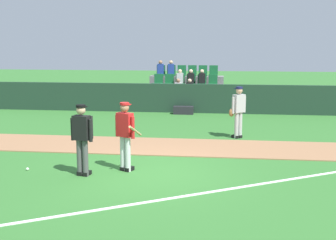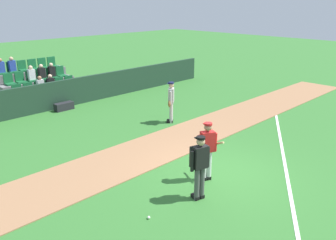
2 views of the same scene
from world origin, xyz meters
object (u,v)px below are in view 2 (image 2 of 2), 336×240
object	(u,v)px
equipment_bag	(64,106)
baseball	(149,217)
umpire_home_plate	(199,164)
runner_grey_jersey	(171,101)
batter_red_jersey	(207,149)

from	to	relation	value
equipment_bag	baseball	bearing A→B (deg)	-108.51
umpire_home_plate	runner_grey_jersey	distance (m)	6.20
runner_grey_jersey	equipment_bag	xyz separation A→B (m)	(-2.29, 4.88, -0.78)
runner_grey_jersey	batter_red_jersey	bearing A→B (deg)	-124.32
baseball	equipment_bag	distance (m)	9.98
batter_red_jersey	runner_grey_jersey	distance (m)	5.22
batter_red_jersey	umpire_home_plate	xyz separation A→B (m)	(-0.96, -0.51, 0.03)
batter_red_jersey	equipment_bag	xyz separation A→B (m)	(0.65, 9.19, -0.79)
baseball	runner_grey_jersey	bearing A→B (deg)	40.00
baseball	equipment_bag	world-z (taller)	equipment_bag
umpire_home_plate	runner_grey_jersey	xyz separation A→B (m)	(3.90, 4.82, -0.04)
batter_red_jersey	baseball	size ratio (longest dim) A/B	23.78
umpire_home_plate	baseball	bearing A→B (deg)	171.14
umpire_home_plate	equipment_bag	size ratio (longest dim) A/B	1.96
runner_grey_jersey	baseball	xyz separation A→B (m)	(-5.46, -4.58, -0.93)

